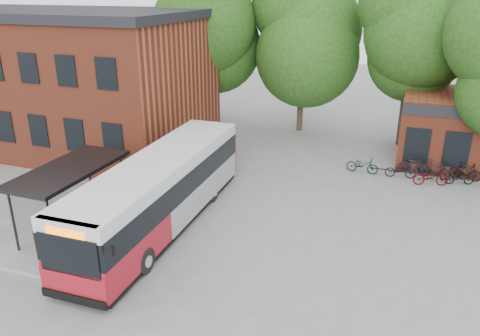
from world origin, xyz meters
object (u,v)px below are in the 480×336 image
(bus_shelter, at_px, (73,199))
(bicycle_4, at_px, (431,177))
(bicycle_3, at_px, (413,166))
(bicycle_7, at_px, (466,171))
(bicycle_0, at_px, (362,165))
(bicycle_6, at_px, (459,177))
(bicycle_2, at_px, (401,170))
(bicycle_5, at_px, (435,169))
(city_bus, at_px, (161,193))

(bus_shelter, height_order, bicycle_4, bus_shelter)
(bicycle_3, distance_m, bicycle_7, 2.68)
(bicycle_4, bearing_deg, bus_shelter, 111.49)
(bus_shelter, height_order, bicycle_0, bus_shelter)
(bicycle_6, height_order, bicycle_7, bicycle_7)
(bicycle_2, bearing_deg, bicycle_0, 82.50)
(bicycle_5, height_order, bicycle_7, bicycle_5)
(bicycle_4, relative_size, bicycle_6, 1.18)
(bicycle_4, bearing_deg, bicycle_2, 55.25)
(bicycle_7, bearing_deg, bicycle_6, 168.10)
(bicycle_6, bearing_deg, bicycle_5, 49.83)
(bicycle_2, distance_m, bicycle_4, 1.63)
(city_bus, xyz_separation_m, bicycle_7, (12.83, 10.18, -1.05))
(bus_shelter, xyz_separation_m, bicycle_6, (15.78, 11.04, -1.05))
(bicycle_0, bearing_deg, bicycle_7, -75.41)
(bicycle_0, relative_size, bicycle_3, 1.10)
(bicycle_0, distance_m, bicycle_4, 3.63)
(bicycle_6, distance_m, bicycle_7, 0.87)
(bicycle_0, relative_size, bicycle_6, 1.16)
(bicycle_2, height_order, bicycle_3, bicycle_3)
(bus_shelter, xyz_separation_m, city_bus, (3.29, 1.65, 0.10))
(bicycle_2, bearing_deg, bus_shelter, 123.47)
(bicycle_2, relative_size, bicycle_6, 1.07)
(bicycle_2, distance_m, bicycle_5, 1.85)
(bus_shelter, relative_size, bicycle_0, 3.97)
(bus_shelter, xyz_separation_m, bicycle_5, (14.57, 11.53, -0.93))
(bus_shelter, bearing_deg, bicycle_6, 34.98)
(bicycle_5, bearing_deg, city_bus, 145.36)
(bicycle_5, bearing_deg, bicycle_6, -98.19)
(city_bus, xyz_separation_m, bicycle_5, (11.28, 9.88, -1.03))
(bicycle_4, bearing_deg, bicycle_5, -25.43)
(city_bus, height_order, bicycle_2, city_bus)
(city_bus, xyz_separation_m, bicycle_4, (11.06, 8.74, -1.08))
(bus_shelter, relative_size, bicycle_6, 4.62)
(city_bus, bearing_deg, bus_shelter, -154.56)
(bicycle_3, height_order, bicycle_4, bicycle_3)
(city_bus, xyz_separation_m, bicycle_0, (7.47, 9.32, -1.09))
(bus_shelter, height_order, city_bus, city_bus)
(bus_shelter, xyz_separation_m, bicycle_2, (12.82, 10.96, -1.03))
(bicycle_7, bearing_deg, bicycle_2, 116.11)
(bicycle_0, relative_size, bicycle_4, 0.99)
(bicycle_0, height_order, bicycle_5, bicycle_5)
(city_bus, height_order, bicycle_0, city_bus)
(bicycle_2, bearing_deg, bicycle_4, -117.39)
(bicycle_4, xyz_separation_m, bicycle_7, (1.77, 1.44, 0.03))
(city_bus, xyz_separation_m, bicycle_6, (12.49, 9.39, -1.15))
(bicycle_6, bearing_deg, bicycle_0, 72.88)
(bicycle_3, bearing_deg, bicycle_0, 118.06)
(bicycle_2, relative_size, bicycle_4, 0.90)
(bus_shelter, bearing_deg, bicycle_0, 45.55)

